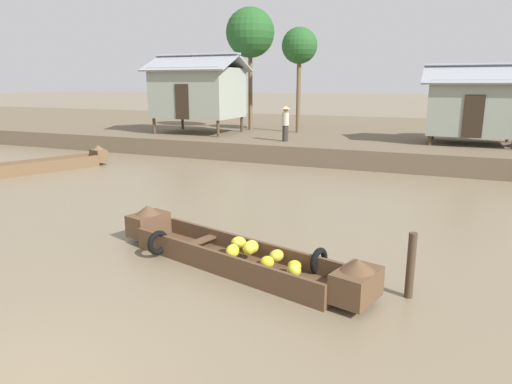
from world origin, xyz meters
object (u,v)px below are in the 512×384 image
at_px(banana_boat, 236,254).
at_px(stilt_house_left, 198,92).
at_px(vendor_person, 285,122).
at_px(palm_tree_near, 250,33).
at_px(palm_tree_mid, 299,47).
at_px(stilt_house_mid_left, 473,106).
at_px(mooring_post, 411,266).
at_px(cargo_boat_upstream, 42,165).

relative_size(banana_boat, stilt_house_left, 1.16).
bearing_deg(vendor_person, palm_tree_near, 130.30).
bearing_deg(banana_boat, palm_tree_mid, 104.28).
relative_size(stilt_house_mid_left, palm_tree_mid, 0.78).
xyz_separation_m(stilt_house_left, mooring_post, (12.60, -14.71, -2.51)).
distance_m(banana_boat, stilt_house_left, 17.64).
height_order(stilt_house_left, stilt_house_mid_left, stilt_house_left).
bearing_deg(stilt_house_left, stilt_house_mid_left, 3.08).
height_order(cargo_boat_upstream, mooring_post, mooring_post).
xyz_separation_m(banana_boat, stilt_house_left, (-9.35, 14.70, 2.81)).
relative_size(banana_boat, palm_tree_near, 0.85).
relative_size(banana_boat, cargo_boat_upstream, 1.10).
xyz_separation_m(stilt_house_left, stilt_house_mid_left, (13.76, 0.74, -0.54)).
bearing_deg(vendor_person, palm_tree_mid, 99.92).
bearing_deg(stilt_house_left, palm_tree_near, 55.27).
bearing_deg(mooring_post, stilt_house_left, 130.56).
bearing_deg(cargo_boat_upstream, stilt_house_mid_left, 30.52).
height_order(stilt_house_left, palm_tree_near, palm_tree_near).
xyz_separation_m(cargo_boat_upstream, mooring_post, (14.92, -5.97, 0.29)).
height_order(vendor_person, mooring_post, vendor_person).
bearing_deg(stilt_house_left, palm_tree_mid, 25.59).
bearing_deg(stilt_house_mid_left, vendor_person, -163.11).
bearing_deg(stilt_house_left, vendor_person, -16.62).
relative_size(stilt_house_mid_left, mooring_post, 3.85).
xyz_separation_m(palm_tree_mid, vendor_person, (0.72, -4.10, -3.67)).
distance_m(banana_boat, palm_tree_mid, 18.37).
distance_m(stilt_house_mid_left, palm_tree_mid, 9.38).
distance_m(banana_boat, stilt_house_mid_left, 16.22).
distance_m(palm_tree_mid, vendor_person, 5.55).
distance_m(cargo_boat_upstream, palm_tree_mid, 14.29).
distance_m(palm_tree_near, mooring_post, 21.27).
distance_m(banana_boat, palm_tree_near, 19.91).
height_order(cargo_boat_upstream, palm_tree_near, palm_tree_near).
xyz_separation_m(banana_boat, cargo_boat_upstream, (-11.67, 5.95, 0.00)).
distance_m(stilt_house_left, stilt_house_mid_left, 13.79).
bearing_deg(stilt_house_mid_left, stilt_house_left, -176.92).
height_order(banana_boat, mooring_post, mooring_post).
xyz_separation_m(palm_tree_mid, mooring_post, (7.60, -17.11, -4.86)).
bearing_deg(cargo_boat_upstream, palm_tree_mid, 56.68).
bearing_deg(banana_boat, cargo_boat_upstream, 152.98).
xyz_separation_m(stilt_house_left, vendor_person, (5.71, -1.70, -1.32)).
bearing_deg(palm_tree_near, banana_boat, -66.96).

